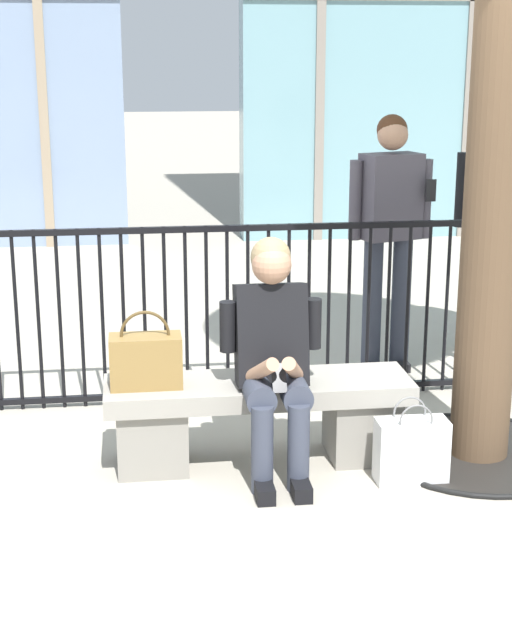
{
  "coord_description": "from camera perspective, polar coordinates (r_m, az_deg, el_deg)",
  "views": [
    {
      "loc": [
        -0.64,
        -4.74,
        2.11
      ],
      "look_at": [
        0.0,
        0.1,
        0.75
      ],
      "focal_mm": 54.55,
      "sensor_mm": 36.0,
      "label": 1
    }
  ],
  "objects": [
    {
      "name": "stone_bench",
      "position": [
        5.12,
        0.15,
        -5.46
      ],
      "size": [
        1.6,
        0.44,
        0.45
      ],
      "color": "gray",
      "rests_on": "ground"
    },
    {
      "name": "shopping_bag",
      "position": [
        4.99,
        9.1,
        -7.53
      ],
      "size": [
        0.36,
        0.16,
        0.43
      ],
      "color": "white",
      "rests_on": "ground"
    },
    {
      "name": "seated_person_with_phone",
      "position": [
        4.89,
        1.02,
        -1.82
      ],
      "size": [
        0.52,
        0.66,
        1.21
      ],
      "color": "#383D4C",
      "rests_on": "ground"
    },
    {
      "name": "handbag_on_bench",
      "position": [
        4.97,
        -6.48,
        -2.34
      ],
      "size": [
        0.37,
        0.18,
        0.4
      ],
      "color": "olive",
      "rests_on": "stone_bench"
    },
    {
      "name": "ground_plane",
      "position": [
        5.23,
        0.15,
        -8.24
      ],
      "size": [
        60.0,
        60.0,
        0.0
      ],
      "primitive_type": "plane",
      "color": "#A8A091"
    },
    {
      "name": "bystander_further_back",
      "position": [
        6.51,
        7.84,
        5.63
      ],
      "size": [
        0.55,
        0.32,
        1.71
      ],
      "color": "#383D4C",
      "rests_on": "ground"
    },
    {
      "name": "bystander_at_railing",
      "position": [
        7.13,
        13.68,
        6.19
      ],
      "size": [
        0.55,
        0.41,
        1.71
      ],
      "color": "#6B6051",
      "rests_on": "ground"
    },
    {
      "name": "plaza_railing",
      "position": [
        5.93,
        -1.08,
        0.4
      ],
      "size": [
        7.19,
        0.04,
        1.1
      ],
      "color": "black",
      "rests_on": "ground"
    }
  ]
}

